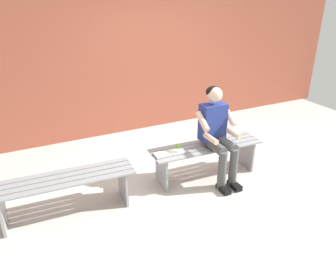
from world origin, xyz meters
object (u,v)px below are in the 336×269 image
(bench_far, at_px, (65,187))
(bench_near, at_px, (206,153))
(book_open, at_px, (170,153))
(apple, at_px, (179,146))
(person_seated, at_px, (217,131))

(bench_far, bearing_deg, bench_near, 180.00)
(bench_far, bearing_deg, book_open, 179.82)
(apple, xyz_separation_m, book_open, (0.18, 0.08, -0.03))
(person_seated, relative_size, apple, 16.62)
(person_seated, height_order, apple, person_seated)
(bench_far, bearing_deg, apple, -177.05)
(bench_near, height_order, book_open, book_open)
(bench_far, distance_m, person_seated, 2.01)
(bench_near, bearing_deg, book_open, 0.42)
(bench_near, bearing_deg, apple, -11.24)
(person_seated, distance_m, apple, 0.54)
(apple, height_order, book_open, apple)
(book_open, bearing_deg, bench_far, 2.67)
(bench_near, distance_m, person_seated, 0.38)
(apple, bearing_deg, bench_near, 168.76)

